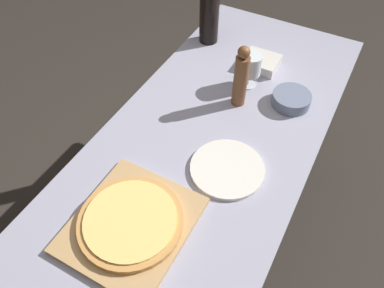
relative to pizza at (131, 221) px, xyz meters
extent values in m
plane|color=#2D2823|center=(0.04, 0.37, -0.78)|extent=(12.00, 12.00, 0.00)
cube|color=#9393A8|center=(0.04, 0.37, -0.04)|extent=(0.71, 1.76, 0.03)
cylinder|color=brown|center=(-0.26, 1.20, -0.42)|extent=(0.06, 0.06, 0.72)
cylinder|color=brown|center=(0.34, 1.20, -0.42)|extent=(0.06, 0.06, 0.72)
cube|color=tan|center=(0.00, 0.00, -0.02)|extent=(0.32, 0.36, 0.02)
cylinder|color=#C68947|center=(0.00, 0.00, 0.00)|extent=(0.30, 0.30, 0.02)
cylinder|color=#E0C66B|center=(0.00, 0.00, 0.01)|extent=(0.27, 0.27, 0.01)
cylinder|color=black|center=(-0.23, 0.94, 0.09)|extent=(0.08, 0.08, 0.23)
cylinder|color=brown|center=(0.06, 0.63, 0.07)|extent=(0.05, 0.05, 0.20)
sphere|color=brown|center=(0.06, 0.63, 0.20)|extent=(0.04, 0.04, 0.04)
cylinder|color=silver|center=(0.05, 0.74, -0.03)|extent=(0.06, 0.06, 0.00)
cylinder|color=silver|center=(0.05, 0.74, 0.00)|extent=(0.01, 0.01, 0.05)
cylinder|color=silver|center=(0.05, 0.74, 0.07)|extent=(0.09, 0.09, 0.08)
cylinder|color=slate|center=(0.23, 0.71, -0.01)|extent=(0.14, 0.14, 0.05)
cylinder|color=silver|center=(0.16, 0.32, -0.02)|extent=(0.24, 0.24, 0.01)
cube|color=beige|center=(0.05, 0.88, -0.01)|extent=(0.14, 0.13, 0.04)
camera|label=1|loc=(0.40, -0.38, 0.94)|focal=35.00mm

